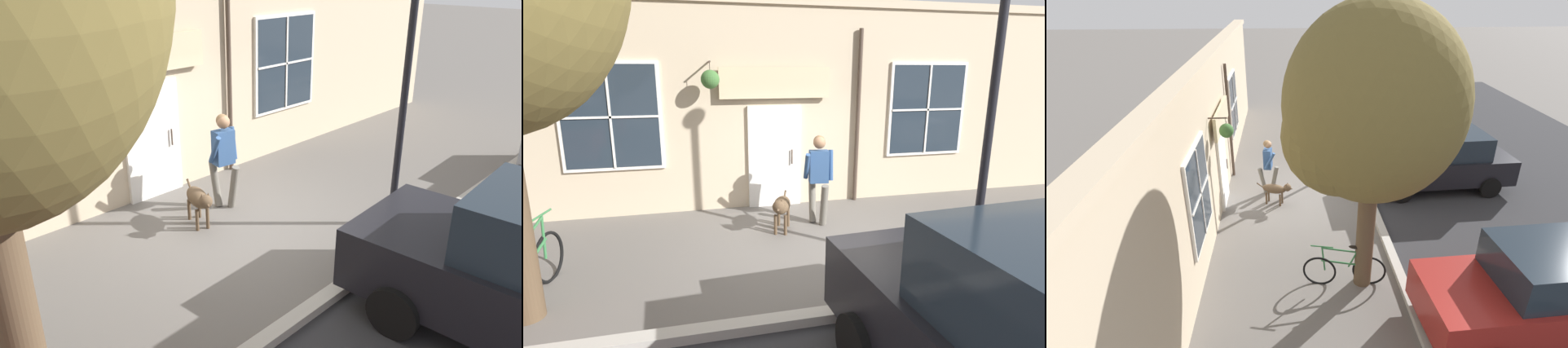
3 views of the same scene
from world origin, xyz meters
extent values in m
plane|color=#66605B|center=(0.00, 0.00, 0.00)|extent=(90.00, 90.00, 0.00)
cube|color=#B2ADA3|center=(2.00, 0.00, 0.06)|extent=(0.20, 28.00, 0.12)
cube|color=#2D2D30|center=(7.00, 0.00, 0.00)|extent=(10.00, 28.00, 0.01)
cube|color=#C6B293|center=(-2.35, 0.00, 2.00)|extent=(0.30, 18.00, 4.01)
cube|color=#C6B293|center=(-2.35, 0.00, 4.09)|extent=(0.42, 18.00, 0.16)
cube|color=white|center=(-2.18, -0.31, 1.05)|extent=(0.10, 1.10, 2.10)
cube|color=#232D38|center=(-2.15, -0.31, 1.00)|extent=(0.03, 0.90, 1.90)
cylinder|color=#47382D|center=(-2.09, 0.04, 1.05)|extent=(0.03, 0.03, 0.30)
cube|color=beige|center=(-2.08, -0.31, 2.55)|extent=(0.08, 2.20, 0.60)
cylinder|color=#47382D|center=(-2.12, 1.49, 1.80)|extent=(0.09, 0.09, 3.61)
cylinder|color=#47382D|center=(-1.96, -1.58, 2.94)|extent=(0.44, 0.04, 0.04)
cylinder|color=#47382D|center=(-1.78, -1.58, 2.76)|extent=(0.01, 0.01, 0.34)
cone|color=#2D2823|center=(-1.78, -1.58, 2.54)|extent=(0.32, 0.32, 0.18)
sphere|color=#3D6B33|center=(-1.78, -1.58, 2.63)|extent=(0.34, 0.34, 0.34)
cube|color=white|center=(-2.18, -3.40, 1.95)|extent=(0.08, 1.82, 2.02)
cube|color=#232D38|center=(-2.15, -3.40, 1.95)|extent=(0.03, 1.70, 1.90)
cube|color=white|center=(-2.13, -3.40, 1.95)|extent=(0.04, 0.04, 1.90)
cube|color=white|center=(-2.13, -3.40, 1.95)|extent=(0.04, 1.70, 0.04)
cube|color=white|center=(-2.18, 3.14, 1.95)|extent=(0.08, 1.82, 2.02)
cube|color=#232D38|center=(-2.15, 3.14, 1.95)|extent=(0.03, 1.70, 1.90)
cube|color=white|center=(-2.13, 3.14, 1.95)|extent=(0.04, 0.04, 1.90)
cube|color=white|center=(-2.13, 3.14, 1.95)|extent=(0.04, 1.70, 0.04)
cylinder|color=#6B665B|center=(-0.76, 0.30, 0.40)|extent=(0.31, 0.17, 0.81)
cylinder|color=#6B665B|center=(-1.10, 0.19, 0.40)|extent=(0.31, 0.17, 0.81)
cube|color=#2D4C7A|center=(-0.93, 0.25, 1.10)|extent=(0.26, 0.37, 0.59)
sphere|color=#936B4C|center=(-0.91, 0.24, 1.54)|extent=(0.22, 0.22, 0.22)
sphere|color=brown|center=(-0.94, 0.25, 1.56)|extent=(0.21, 0.21, 0.21)
cylinder|color=#2D4C7A|center=(-0.94, 0.48, 1.11)|extent=(0.17, 0.11, 0.57)
cylinder|color=#2D4C7A|center=(-0.86, 0.00, 1.13)|extent=(0.34, 0.13, 0.52)
ellipsoid|color=brown|center=(-0.76, -0.48, 0.48)|extent=(0.75, 0.51, 0.26)
cylinder|color=brown|center=(-0.53, -0.47, 0.18)|extent=(0.06, 0.06, 0.36)
cylinder|color=brown|center=(-0.59, -0.63, 0.18)|extent=(0.06, 0.06, 0.36)
cylinder|color=brown|center=(-0.92, -0.33, 0.18)|extent=(0.06, 0.06, 0.36)
cylinder|color=brown|center=(-0.98, -0.49, 0.18)|extent=(0.06, 0.06, 0.36)
sphere|color=brown|center=(-0.38, -0.62, 0.58)|extent=(0.22, 0.22, 0.22)
cone|color=brown|center=(-0.27, -0.66, 0.56)|extent=(0.13, 0.12, 0.09)
cone|color=brown|center=(-0.37, -0.57, 0.68)|extent=(0.06, 0.06, 0.07)
cone|color=brown|center=(-0.40, -0.67, 0.68)|extent=(0.06, 0.06, 0.07)
cylinder|color=brown|center=(-1.16, -0.33, 0.53)|extent=(0.21, 0.11, 0.14)
cylinder|color=brown|center=(1.15, -3.95, 1.38)|extent=(0.36, 0.36, 2.75)
ellipsoid|color=brown|center=(1.15, -3.95, 3.89)|extent=(3.24, 2.92, 3.57)
sphere|color=brown|center=(0.59, -3.93, 3.32)|extent=(2.17, 2.17, 2.17)
torus|color=black|center=(0.24, -3.95, 0.33)|extent=(0.70, 0.19, 0.70)
torus|color=black|center=(1.28, -4.00, 0.33)|extent=(0.70, 0.19, 0.70)
cylinder|color=#33723F|center=(0.76, -3.98, 0.53)|extent=(0.98, 0.09, 0.20)
cylinder|color=#33723F|center=(0.94, -3.99, 0.67)|extent=(0.23, 0.05, 0.47)
cylinder|color=#33723F|center=(0.71, -3.98, 0.85)|extent=(0.83, 0.07, 0.17)
cylinder|color=#33723F|center=(0.32, -3.96, 0.65)|extent=(0.11, 0.04, 0.58)
cylinder|color=#33723F|center=(0.28, -3.96, 0.95)|extent=(0.46, 0.12, 0.03)
ellipsoid|color=black|center=(0.94, -3.99, 0.93)|extent=(0.25, 0.11, 0.10)
cube|color=maroon|center=(4.07, -5.37, 0.69)|extent=(4.39, 2.00, 0.76)
cube|color=#1E2833|center=(4.29, -5.36, 1.41)|extent=(2.32, 1.67, 0.68)
cylinder|color=black|center=(2.69, -4.57, 0.31)|extent=(0.63, 0.21, 0.62)
cube|color=black|center=(4.18, 0.34, 0.69)|extent=(4.39, 2.00, 0.76)
cube|color=#1E2833|center=(4.40, 0.35, 1.41)|extent=(2.32, 1.67, 0.68)
cylinder|color=black|center=(2.90, -0.62, 0.31)|extent=(0.63, 0.21, 0.62)
cylinder|color=black|center=(2.80, 1.14, 0.31)|extent=(0.63, 0.21, 0.62)
cylinder|color=black|center=(5.56, -0.47, 0.31)|extent=(0.63, 0.21, 0.62)
cylinder|color=black|center=(5.46, 1.29, 0.31)|extent=(0.63, 0.21, 0.62)
cube|color=#B7B7BC|center=(4.31, 6.05, 0.69)|extent=(4.39, 2.00, 0.76)
cube|color=#1E2833|center=(4.52, 6.06, 1.41)|extent=(2.32, 1.67, 0.68)
cylinder|color=black|center=(3.03, 5.09, 0.31)|extent=(0.63, 0.21, 0.62)
cylinder|color=black|center=(2.93, 6.85, 0.31)|extent=(0.63, 0.21, 0.62)
cylinder|color=black|center=(5.69, 5.24, 0.31)|extent=(0.63, 0.21, 0.62)
cylinder|color=black|center=(5.59, 7.00, 0.31)|extent=(0.63, 0.21, 0.62)
cylinder|color=black|center=(1.46, 1.73, 2.31)|extent=(0.11, 0.11, 4.62)
sphere|color=beige|center=(1.46, 1.73, 4.80)|extent=(0.32, 0.32, 0.32)
camera|label=1|loc=(5.11, -4.99, 3.96)|focal=35.00mm
camera|label=2|loc=(5.89, -2.03, 2.78)|focal=28.00mm
camera|label=3|loc=(-0.41, -10.69, 5.85)|focal=28.00mm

